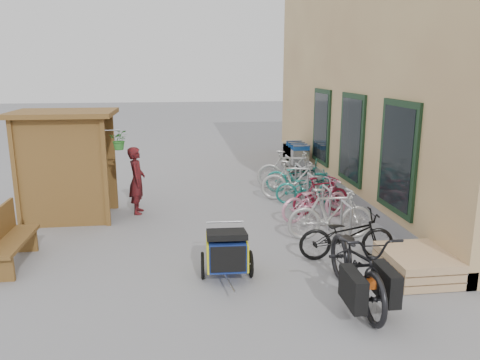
{
  "coord_description": "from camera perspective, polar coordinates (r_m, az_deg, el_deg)",
  "views": [
    {
      "loc": [
        -0.73,
        -7.98,
        3.28
      ],
      "look_at": [
        0.5,
        1.5,
        1.0
      ],
      "focal_mm": 35.0,
      "sensor_mm": 36.0,
      "label": 1
    }
  ],
  "objects": [
    {
      "name": "bike_3",
      "position": [
        10.93,
        9.84,
        -1.83
      ],
      "size": [
        1.53,
        0.79,
        0.88
      ],
      "primitive_type": "imported",
      "rotation": [
        0.0,
        0.0,
        1.83
      ],
      "color": "maroon",
      "rests_on": "ground"
    },
    {
      "name": "bike_5",
      "position": [
        11.91,
        6.74,
        -0.09
      ],
      "size": [
        1.79,
        0.91,
        1.04
      ],
      "primitive_type": "imported",
      "rotation": [
        0.0,
        0.0,
        1.31
      ],
      "color": "#B7B7B3",
      "rests_on": "ground"
    },
    {
      "name": "bike_2",
      "position": [
        10.48,
        9.12,
        -2.45
      ],
      "size": [
        1.8,
        1.09,
        0.89
      ],
      "primitive_type": "imported",
      "rotation": [
        0.0,
        0.0,
        1.89
      ],
      "color": "pink",
      "rests_on": "ground"
    },
    {
      "name": "bike_4",
      "position": [
        11.71,
        8.22,
        -0.87
      ],
      "size": [
        1.64,
        0.72,
        0.83
      ],
      "primitive_type": "imported",
      "rotation": [
        0.0,
        0.0,
        1.46
      ],
      "color": "#1D776D",
      "rests_on": "ground"
    },
    {
      "name": "building",
      "position": [
        14.42,
        23.31,
        13.21
      ],
      "size": [
        6.07,
        13.0,
        7.0
      ],
      "color": "#D4B47A",
      "rests_on": "ground"
    },
    {
      "name": "bike_7",
      "position": [
        13.02,
        6.11,
        1.22
      ],
      "size": [
        1.89,
        0.9,
        1.09
      ],
      "primitive_type": "imported",
      "rotation": [
        0.0,
        0.0,
        1.35
      ],
      "color": "#B7B7B3",
      "rests_on": "ground"
    },
    {
      "name": "bike_6",
      "position": [
        12.65,
        7.08,
        0.42
      ],
      "size": [
        1.85,
        1.11,
        0.92
      ],
      "primitive_type": "imported",
      "rotation": [
        0.0,
        0.0,
        1.26
      ],
      "color": "#1D776D",
      "rests_on": "ground"
    },
    {
      "name": "child_trailer",
      "position": [
        7.56,
        -1.63,
        -8.5
      ],
      "size": [
        0.85,
        1.42,
        0.83
      ],
      "rotation": [
        0.0,
        0.0,
        -0.04
      ],
      "color": "navy",
      "rests_on": "ground"
    },
    {
      "name": "person_kiosk",
      "position": [
        11.0,
        -12.45,
        -0.05
      ],
      "size": [
        0.38,
        0.57,
        1.56
      ],
      "primitive_type": "imported",
      "rotation": [
        0.0,
        0.0,
        1.55
      ],
      "color": "maroon",
      "rests_on": "ground"
    },
    {
      "name": "ground",
      "position": [
        8.66,
        -2.03,
        -8.86
      ],
      "size": [
        80.0,
        80.0,
        0.0
      ],
      "primitive_type": "plane",
      "color": "gray"
    },
    {
      "name": "bike_1",
      "position": [
        9.33,
        11.03,
        -4.07
      ],
      "size": [
        1.74,
        0.54,
        1.03
      ],
      "primitive_type": "imported",
      "rotation": [
        0.0,
        0.0,
        1.54
      ],
      "color": "#B7B7B3",
      "rests_on": "ground"
    },
    {
      "name": "bench",
      "position": [
        8.86,
        -26.57,
        -6.29
      ],
      "size": [
        0.48,
        1.58,
        1.0
      ],
      "rotation": [
        0.0,
        0.0,
        -0.01
      ],
      "color": "brown",
      "rests_on": "ground"
    },
    {
      "name": "bike_rack",
      "position": [
        11.16,
        8.6,
        -1.07
      ],
      "size": [
        0.05,
        5.35,
        0.86
      ],
      "color": "#A5A8AD",
      "rests_on": "ground"
    },
    {
      "name": "shopping_carts",
      "position": [
        15.51,
        6.65,
        3.27
      ],
      "size": [
        0.55,
        1.84,
        0.98
      ],
      "color": "silver",
      "rests_on": "ground"
    },
    {
      "name": "bike_0",
      "position": [
        8.44,
        12.87,
        -6.6
      ],
      "size": [
        1.71,
        0.7,
        0.88
      ],
      "primitive_type": "imported",
      "rotation": [
        0.0,
        0.0,
        1.5
      ],
      "color": "black",
      "rests_on": "ground"
    },
    {
      "name": "kiosk",
      "position": [
        10.9,
        -20.85,
        3.41
      ],
      "size": [
        2.49,
        1.65,
        2.4
      ],
      "color": "brown",
      "rests_on": "ground"
    },
    {
      "name": "cargo_bike",
      "position": [
        7.0,
        14.14,
        -9.89
      ],
      "size": [
        0.78,
        2.17,
        1.14
      ],
      "rotation": [
        0.0,
        0.0,
        -0.01
      ],
      "color": "black",
      "rests_on": "ground"
    },
    {
      "name": "pallet_stack",
      "position": [
        8.17,
        20.75,
        -9.6
      ],
      "size": [
        1.0,
        1.2,
        0.4
      ],
      "color": "tan",
      "rests_on": "ground"
    }
  ]
}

